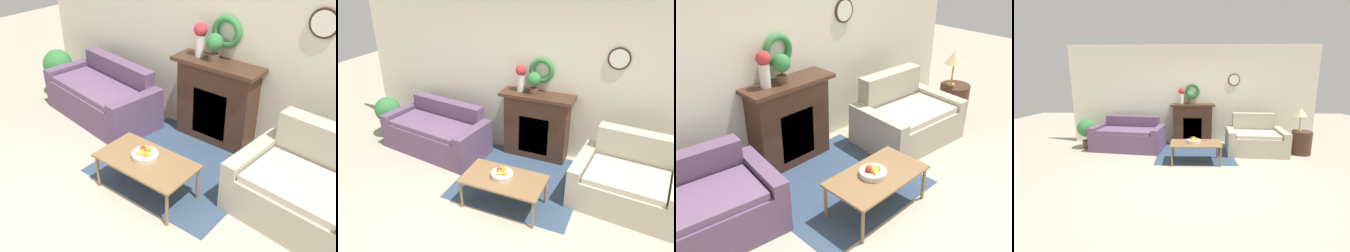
% 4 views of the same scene
% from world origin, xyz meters
% --- Properties ---
extents(ground_plane, '(16.00, 16.00, 0.00)m').
position_xyz_m(ground_plane, '(0.00, 0.00, 0.00)').
color(ground_plane, '#ADA38E').
extents(floor_rug, '(1.80, 1.71, 0.01)m').
position_xyz_m(floor_rug, '(0.02, 1.39, 0.00)').
color(floor_rug, '#334760').
rests_on(floor_rug, ground_plane).
extents(wall_back, '(6.80, 0.14, 2.70)m').
position_xyz_m(wall_back, '(0.00, 2.39, 1.35)').
color(wall_back, beige).
rests_on(wall_back, ground_plane).
extents(fireplace, '(1.19, 0.41, 1.12)m').
position_xyz_m(fireplace, '(-0.02, 2.19, 0.57)').
color(fireplace, '#42281C').
rests_on(fireplace, ground_plane).
extents(couch_left, '(1.89, 1.10, 0.82)m').
position_xyz_m(couch_left, '(-1.67, 1.69, 0.31)').
color(couch_left, '#604766').
rests_on(couch_left, ground_plane).
extents(loveseat_right, '(1.46, 1.09, 0.93)m').
position_xyz_m(loveseat_right, '(1.52, 1.50, 0.32)').
color(loveseat_right, '#B2A893').
rests_on(loveseat_right, ground_plane).
extents(coffee_table, '(1.09, 0.61, 0.44)m').
position_xyz_m(coffee_table, '(0.02, 0.76, 0.40)').
color(coffee_table, olive).
rests_on(coffee_table, ground_plane).
extents(fruit_bowl, '(0.30, 0.30, 0.12)m').
position_xyz_m(fruit_bowl, '(-0.01, 0.78, 0.48)').
color(fruit_bowl, beige).
rests_on(fruit_bowl, coffee_table).
extents(side_table_by_loveseat, '(0.46, 0.46, 0.56)m').
position_xyz_m(side_table_by_loveseat, '(2.61, 1.38, 0.28)').
color(side_table_by_loveseat, '#42281C').
rests_on(side_table_by_loveseat, ground_plane).
extents(table_lamp, '(0.29, 0.29, 0.55)m').
position_xyz_m(table_lamp, '(2.55, 1.43, 1.00)').
color(table_lamp, '#B28E42').
rests_on(table_lamp, side_table_by_loveseat).
extents(vase_on_mantel_left, '(0.17, 0.17, 0.43)m').
position_xyz_m(vase_on_mantel_left, '(-0.31, 2.19, 1.38)').
color(vase_on_mantel_left, silver).
rests_on(vase_on_mantel_left, fireplace).
extents(potted_plant_on_mantel, '(0.22, 0.22, 0.35)m').
position_xyz_m(potted_plant_on_mantel, '(-0.09, 2.17, 1.34)').
color(potted_plant_on_mantel, brown).
rests_on(potted_plant_on_mantel, fireplace).
extents(potted_plant_floor_by_couch, '(0.47, 0.47, 0.77)m').
position_xyz_m(potted_plant_floor_by_couch, '(-2.79, 1.75, 0.49)').
color(potted_plant_floor_by_couch, brown).
rests_on(potted_plant_floor_by_couch, ground_plane).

